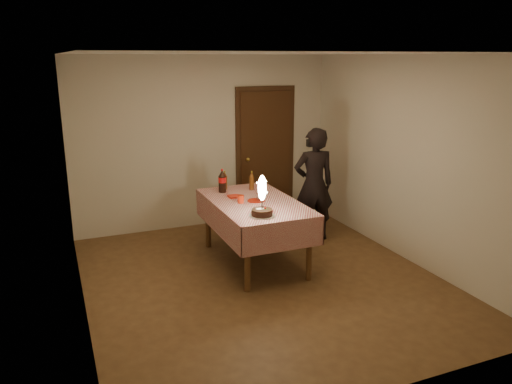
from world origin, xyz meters
The scene contains 12 objects.
ground centered at (0.00, 0.00, 0.00)m, with size 4.00×4.50×0.01m, color brown.
room_shell centered at (0.03, 0.08, 1.65)m, with size 4.04×4.54×2.62m.
dining_table centered at (0.12, 0.54, 0.71)m, with size 1.02×1.72×0.82m.
birthday_cake centered at (-0.03, -0.04, 0.95)m, with size 0.30×0.30×0.47m.
red_plate centered at (0.14, 0.55, 0.82)m, with size 0.22×0.22×0.01m, color #B51C0C.
red_cup centered at (-0.07, 0.53, 0.87)m, with size 0.08×0.08×0.10m, color red.
clear_cup centered at (0.20, 0.56, 0.86)m, with size 0.07×0.07×0.09m, color white.
napkin_stack centered at (-0.05, 0.82, 0.83)m, with size 0.15×0.15×0.02m, color red.
cola_bottle centered at (-0.11, 1.11, 0.97)m, with size 0.10×0.10×0.32m.
amber_bottle_left centered at (-0.03, 1.24, 0.94)m, with size 0.06×0.06×0.26m.
amber_bottle_right centered at (0.30, 1.08, 0.94)m, with size 0.06×0.06×0.26m.
photographer centered at (1.22, 1.01, 0.81)m, with size 0.64×0.49×1.62m.
Camera 1 is at (-2.16, -5.00, 2.57)m, focal length 35.00 mm.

